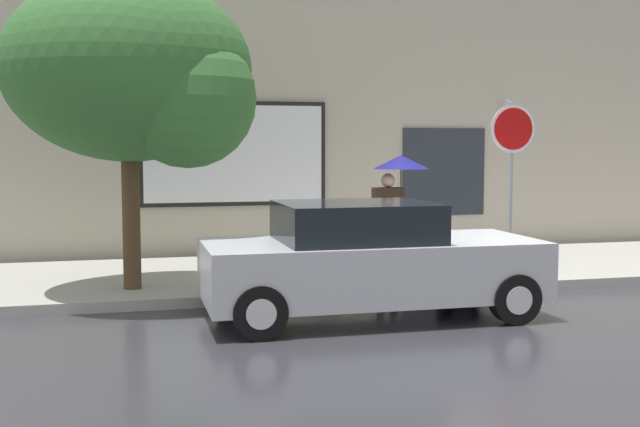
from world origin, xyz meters
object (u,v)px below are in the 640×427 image
(parked_car, at_px, (368,261))
(street_tree, at_px, (140,75))
(stop_sign, at_px, (512,156))
(fire_hydrant, at_px, (281,256))
(pedestrian_with_umbrella, at_px, (396,182))

(parked_car, height_order, street_tree, street_tree)
(parked_car, xyz_separation_m, street_tree, (-2.80, 1.91, 2.49))
(street_tree, height_order, stop_sign, street_tree)
(stop_sign, bearing_deg, fire_hydrant, 172.23)
(parked_car, xyz_separation_m, pedestrian_with_umbrella, (1.16, 2.19, 0.91))
(fire_hydrant, bearing_deg, pedestrian_with_umbrella, -0.17)
(parked_car, xyz_separation_m, fire_hydrant, (-0.72, 2.20, -0.21))
(parked_car, relative_size, street_tree, 0.96)
(fire_hydrant, bearing_deg, parked_car, -71.96)
(parked_car, bearing_deg, fire_hydrant, 108.04)
(fire_hydrant, relative_size, pedestrian_with_umbrella, 0.39)
(fire_hydrant, xyz_separation_m, street_tree, (-2.08, -0.28, 2.70))
(parked_car, relative_size, pedestrian_with_umbrella, 2.24)
(fire_hydrant, bearing_deg, street_tree, -172.24)
(street_tree, bearing_deg, fire_hydrant, 7.76)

